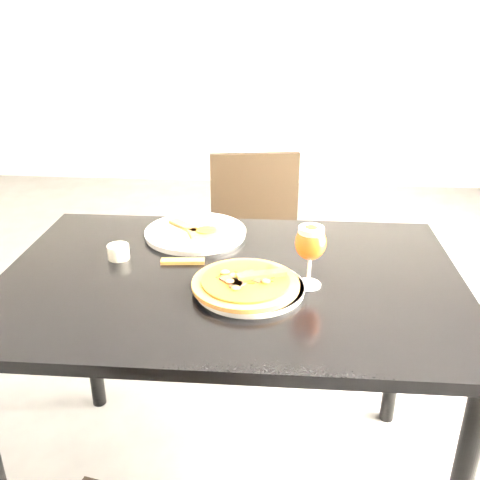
# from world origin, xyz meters

# --- Properties ---
(ground) EXTENTS (6.00, 6.00, 0.00)m
(ground) POSITION_xyz_m (0.00, 0.00, 0.00)
(ground) COLOR #4E4F51
(ground) RESTS_ON ground
(dining_table) EXTENTS (1.21, 0.81, 0.75)m
(dining_table) POSITION_xyz_m (0.34, -0.14, 0.66)
(dining_table) COLOR black
(dining_table) RESTS_ON ground
(chair_far) EXTENTS (0.45, 0.45, 0.84)m
(chair_far) POSITION_xyz_m (0.37, 0.65, 0.46)
(chair_far) COLOR black
(chair_far) RESTS_ON ground
(plate_main) EXTENTS (0.32, 0.32, 0.01)m
(plate_main) POSITION_xyz_m (0.40, -0.21, 0.76)
(plate_main) COLOR silver
(plate_main) RESTS_ON dining_table
(pizza) EXTENTS (0.26, 0.26, 0.03)m
(pizza) POSITION_xyz_m (0.39, -0.21, 0.77)
(pizza) COLOR brown
(pizza) RESTS_ON plate_main
(plate_second) EXTENTS (0.38, 0.38, 0.02)m
(plate_second) POSITION_xyz_m (0.21, 0.12, 0.76)
(plate_second) COLOR silver
(plate_second) RESTS_ON dining_table
(crust_scraps) EXTENTS (0.19, 0.14, 0.01)m
(crust_scraps) POSITION_xyz_m (0.22, 0.10, 0.77)
(crust_scraps) COLOR brown
(crust_scraps) RESTS_ON plate_second
(loose_crust) EXTENTS (0.12, 0.04, 0.01)m
(loose_crust) POSITION_xyz_m (0.20, -0.08, 0.75)
(loose_crust) COLOR brown
(loose_crust) RESTS_ON dining_table
(sauce_cup) EXTENTS (0.06, 0.06, 0.04)m
(sauce_cup) POSITION_xyz_m (0.02, -0.06, 0.77)
(sauce_cup) COLOR beige
(sauce_cup) RESTS_ON dining_table
(beer_glass) EXTENTS (0.08, 0.08, 0.16)m
(beer_glass) POSITION_xyz_m (0.54, -0.17, 0.87)
(beer_glass) COLOR silver
(beer_glass) RESTS_ON dining_table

